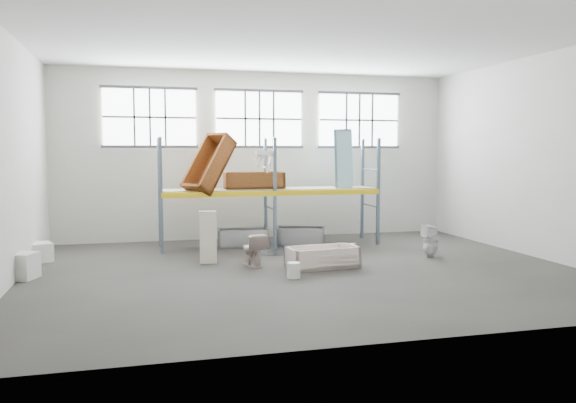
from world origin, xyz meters
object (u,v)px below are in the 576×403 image
object	(u,v)px
toilet_beige	(253,249)
steel_tub_left	(243,238)
rust_tub_flat	(254,180)
blue_tub_upright	(344,159)
bathtub_beige	(323,257)
steel_tub_right	(300,236)
carton_near	(20,266)
cistern_tall	(208,237)
bucket	(294,270)
toilet_white	(431,241)

from	to	relation	value
toilet_beige	steel_tub_left	world-z (taller)	toilet_beige
rust_tub_flat	blue_tub_upright	xyz separation A→B (m)	(2.64, -0.02, 0.57)
bathtub_beige	steel_tub_left	distance (m)	3.44
bathtub_beige	blue_tub_upright	world-z (taller)	blue_tub_upright
steel_tub_right	toilet_beige	bearing A→B (deg)	-125.92
rust_tub_flat	carton_near	xyz separation A→B (m)	(-5.53, -2.99, -1.55)
toilet_beige	steel_tub_right	world-z (taller)	toilet_beige
bathtub_beige	cistern_tall	size ratio (longest dim) A/B	1.30
blue_tub_upright	bathtub_beige	bearing A→B (deg)	-116.96
steel_tub_left	steel_tub_right	size ratio (longest dim) A/B	1.01
bucket	steel_tub_left	bearing A→B (deg)	94.75
steel_tub_right	carton_near	xyz separation A→B (m)	(-6.80, -2.72, 0.02)
cistern_tall	rust_tub_flat	world-z (taller)	rust_tub_flat
toilet_white	steel_tub_left	xyz separation A→B (m)	(-4.27, 2.66, -0.16)
cistern_tall	steel_tub_left	bearing A→B (deg)	64.87
bucket	rust_tub_flat	bearing A→B (deg)	89.67
bathtub_beige	rust_tub_flat	world-z (taller)	rust_tub_flat
bathtub_beige	steel_tub_left	xyz separation A→B (m)	(-1.27, 3.20, 0.02)
cistern_tall	blue_tub_upright	xyz separation A→B (m)	(4.19, 2.23, 1.78)
steel_tub_left	carton_near	world-z (taller)	carton_near
cistern_tall	steel_tub_right	xyz separation A→B (m)	(2.82, 1.99, -0.37)
toilet_white	carton_near	distance (m)	9.44
cistern_tall	bathtub_beige	bearing A→B (deg)	-20.42
cistern_tall	bucket	bearing A→B (deg)	-48.34
toilet_beige	toilet_white	distance (m)	4.50
bathtub_beige	steel_tub_right	xyz separation A→B (m)	(0.37, 3.18, 0.01)
bucket	toilet_white	bearing A→B (deg)	20.22
steel_tub_left	blue_tub_upright	world-z (taller)	blue_tub_upright
cistern_tall	bucket	xyz separation A→B (m)	(1.53, -2.09, -0.45)
toilet_white	blue_tub_upright	bearing A→B (deg)	-159.29
toilet_white	bucket	distance (m)	4.19
toilet_beige	toilet_white	xyz separation A→B (m)	(4.50, -0.05, 0.04)
toilet_beige	carton_near	distance (m)	4.94
toilet_white	bucket	xyz separation A→B (m)	(-3.93, -1.45, -0.25)
bathtub_beige	toilet_white	world-z (taller)	toilet_white
bathtub_beige	cistern_tall	xyz separation A→B (m)	(-2.45, 1.19, 0.38)
steel_tub_left	steel_tub_right	bearing A→B (deg)	-0.94
blue_tub_upright	carton_near	distance (m)	8.95
toilet_white	steel_tub_right	world-z (taller)	toilet_white
steel_tub_left	bucket	bearing A→B (deg)	-85.25
steel_tub_left	toilet_beige	bearing A→B (deg)	-95.14
steel_tub_right	carton_near	world-z (taller)	carton_near
bathtub_beige	carton_near	distance (m)	6.45
steel_tub_right	bucket	world-z (taller)	steel_tub_right
toilet_beige	steel_tub_left	bearing A→B (deg)	-108.02
toilet_white	steel_tub_right	bearing A→B (deg)	-137.96
steel_tub_left	blue_tub_upright	size ratio (longest dim) A/B	0.80
steel_tub_right	cistern_tall	bearing A→B (deg)	-144.80
rust_tub_flat	toilet_white	bearing A→B (deg)	-36.56
bathtub_beige	carton_near	size ratio (longest dim) A/B	2.54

